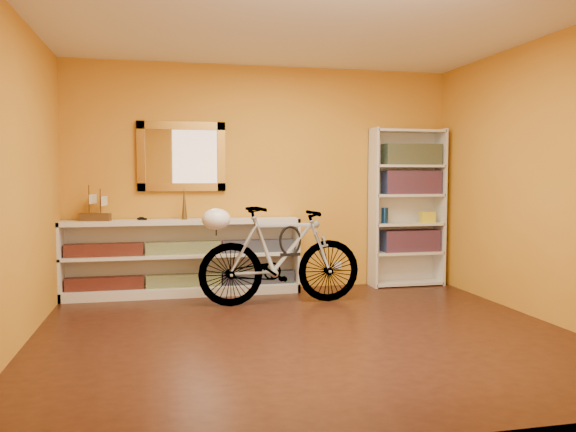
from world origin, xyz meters
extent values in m
cube|color=black|center=(0.00, 0.00, -0.01)|extent=(4.50, 4.00, 0.01)
cube|color=silver|center=(0.00, 0.00, 2.60)|extent=(4.50, 4.00, 0.01)
cube|color=orange|center=(0.00, 2.00, 1.30)|extent=(4.50, 0.01, 2.60)
cube|color=orange|center=(-2.25, 0.00, 1.30)|extent=(0.01, 4.00, 2.60)
cube|color=orange|center=(2.25, 0.00, 1.30)|extent=(0.01, 4.00, 2.60)
cube|color=brown|center=(-0.95, 1.97, 1.55)|extent=(0.98, 0.06, 0.78)
cube|color=silver|center=(0.90, 1.99, 0.25)|extent=(0.09, 0.02, 0.09)
cube|color=black|center=(-0.95, 1.79, 0.17)|extent=(2.50, 0.13, 0.14)
cube|color=navy|center=(-0.95, 1.79, 0.54)|extent=(2.50, 0.13, 0.14)
imported|color=black|center=(-1.39, 1.81, 0.85)|extent=(0.00, 0.00, 0.00)
cone|color=brown|center=(-0.93, 1.81, 1.03)|extent=(0.06, 0.06, 0.37)
sphere|color=brown|center=(-0.52, 1.81, 0.90)|extent=(0.09, 0.09, 0.09)
cube|color=maroon|center=(1.78, 1.84, 0.55)|extent=(0.70, 0.22, 0.26)
cube|color=maroon|center=(1.78, 1.84, 1.25)|extent=(0.70, 0.22, 0.28)
cube|color=#174551|center=(1.78, 1.84, 1.59)|extent=(0.70, 0.22, 0.25)
cylinder|color=navy|center=(1.43, 1.82, 0.86)|extent=(0.08, 0.08, 0.19)
cube|color=maroon|center=(1.53, 1.87, 1.56)|extent=(0.20, 0.20, 0.20)
cube|color=yellow|center=(1.98, 1.80, 0.83)|extent=(0.18, 0.13, 0.13)
imported|color=silver|center=(0.02, 1.15, 0.51)|extent=(0.47, 1.74, 1.02)
ellipsoid|color=white|center=(-0.64, 1.15, 0.90)|extent=(0.29, 0.28, 0.22)
torus|color=black|center=(0.12, 1.15, 0.66)|extent=(0.24, 0.03, 0.24)
camera|label=1|loc=(-1.15, -4.58, 1.33)|focal=35.56mm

